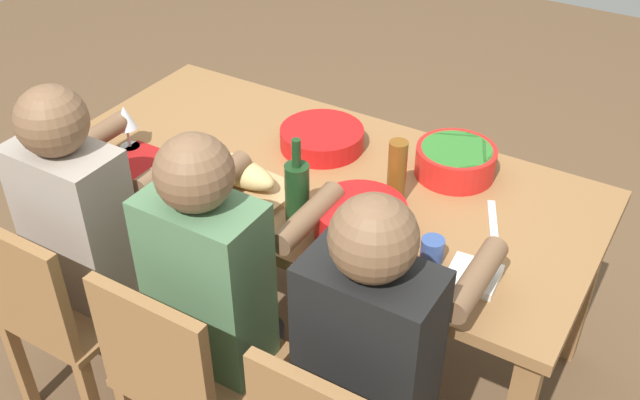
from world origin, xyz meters
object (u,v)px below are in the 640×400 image
object	(u,v)px
beer_bottle	(397,172)
diner_near_center	(217,281)
wine_bottle	(297,191)
cup_near_right	(432,250)
serving_bowl_salad	(322,137)
dining_table	(320,194)
diner_near_left	(88,225)
chair_near_left	(58,309)
serving_bowl_pasta	(360,218)
napkin_stack	(473,276)
cutting_board	(236,184)
diner_near_right	(375,349)
serving_bowl_greens	(456,160)
wine_glass	(125,119)
chair_near_center	(184,373)
bread_loaf	(235,170)

from	to	relation	value
beer_bottle	diner_near_center	bearing A→B (deg)	-117.05
wine_bottle	cup_near_right	bearing A→B (deg)	4.81
serving_bowl_salad	dining_table	bearing A→B (deg)	-61.19
wine_bottle	cup_near_right	world-z (taller)	wine_bottle
diner_near_left	chair_near_left	bearing A→B (deg)	-90.00
serving_bowl_salad	beer_bottle	size ratio (longest dim) A/B	1.35
diner_near_left	serving_bowl_pasta	bearing A→B (deg)	24.13
serving_bowl_pasta	wine_bottle	xyz separation A→B (m)	(-0.20, -0.03, 0.05)
diner_near_left	napkin_stack	bearing A→B (deg)	16.40
serving_bowl_pasta	cup_near_right	bearing A→B (deg)	0.44
cutting_board	diner_near_right	bearing A→B (deg)	-27.33
diner_near_left	diner_near_right	xyz separation A→B (m)	(1.02, 0.00, 0.00)
diner_near_left	cup_near_right	bearing A→B (deg)	19.13
diner_near_right	cutting_board	world-z (taller)	diner_near_right
dining_table	serving_bowl_pasta	distance (m)	0.38
diner_near_left	cutting_board	distance (m)	0.49
serving_bowl_greens	napkin_stack	world-z (taller)	serving_bowl_greens
serving_bowl_pasta	wine_glass	distance (m)	0.94
dining_table	cup_near_right	distance (m)	0.57
serving_bowl_greens	wine_bottle	size ratio (longest dim) A/B	0.93
cutting_board	dining_table	bearing A→B (deg)	46.22
dining_table	serving_bowl_pasta	bearing A→B (deg)	-39.10
chair_near_left	chair_near_center	world-z (taller)	same
beer_bottle	napkin_stack	size ratio (longest dim) A/B	1.57
dining_table	wine_glass	world-z (taller)	wine_glass
diner_near_left	bread_loaf	bearing A→B (deg)	49.61
beer_bottle	wine_glass	xyz separation A→B (m)	(-0.96, -0.20, 0.01)
chair_near_left	serving_bowl_pasta	bearing A→B (deg)	34.27
bread_loaf	cup_near_right	distance (m)	0.71
diner_near_left	chair_near_center	xyz separation A→B (m)	(0.51, -0.18, -0.21)
serving_bowl_pasta	cup_near_right	distance (m)	0.24
chair_near_center	wine_glass	bearing A→B (deg)	140.43
serving_bowl_greens	cup_near_right	distance (m)	0.47
serving_bowl_salad	cutting_board	size ratio (longest dim) A/B	0.75
chair_near_center	beer_bottle	size ratio (longest dim) A/B	3.86
chair_near_center	serving_bowl_salad	bearing A→B (deg)	95.18
diner_near_left	cup_near_right	distance (m)	1.08
diner_near_right	cup_near_right	distance (m)	0.36
chair_near_left	chair_near_center	xyz separation A→B (m)	(0.51, 0.00, 0.00)
serving_bowl_salad	wine_glass	distance (m)	0.69
bread_loaf	napkin_stack	distance (m)	0.84
chair_near_center	wine_glass	world-z (taller)	wine_glass
serving_bowl_pasta	napkin_stack	size ratio (longest dim) A/B	1.98
serving_bowl_greens	beer_bottle	distance (m)	0.27
dining_table	diner_near_right	world-z (taller)	diner_near_right
serving_bowl_salad	beer_bottle	xyz separation A→B (m)	(0.37, -0.16, 0.07)
diner_near_center	serving_bowl_greens	world-z (taller)	diner_near_center
diner_near_center	serving_bowl_pasta	xyz separation A→B (m)	(0.27, 0.35, 0.10)
serving_bowl_pasta	bread_loaf	distance (m)	0.47
wine_glass	napkin_stack	xyz separation A→B (m)	(1.31, -0.03, -0.10)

